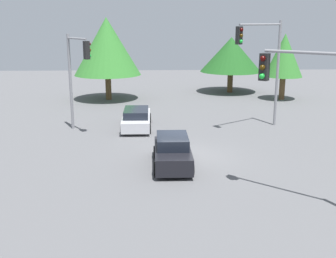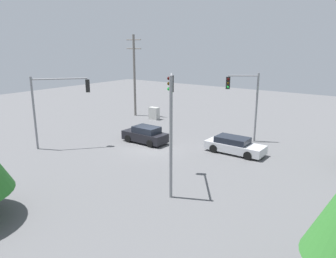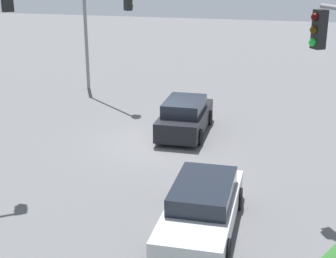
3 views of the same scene
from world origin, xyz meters
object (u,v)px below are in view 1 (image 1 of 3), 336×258
Objects in this scene: sedan_silver at (136,118)px; traffic_signal_cross at (264,56)px; sedan_dark at (172,152)px; traffic_signal_aux at (77,67)px; traffic_signal_main at (328,99)px.

traffic_signal_cross is at bearing -2.70° from sedan_silver.
traffic_signal_aux reaches higher than sedan_dark.
traffic_signal_main is 0.87× the size of traffic_signal_cross.
traffic_signal_cross is (-0.38, -8.16, 4.08)m from sedan_silver.
traffic_signal_aux is (6.75, 5.60, 3.41)m from sedan_dark.
traffic_signal_aux reaches higher than sedan_silver.
traffic_signal_main reaches higher than sedan_silver.
sedan_silver is at bearing -75.15° from sedan_dark.
sedan_silver is at bearing 69.66° from traffic_signal_aux.
traffic_signal_aux is (-0.87, 3.58, 3.48)m from sedan_silver.
traffic_signal_main is at bearing 137.21° from sedan_dark.
traffic_signal_aux is at bearing -32.92° from traffic_signal_cross.
sedan_silver is 1.15× the size of sedan_dark.
traffic_signal_cross is at bearing 58.35° from traffic_signal_aux.
traffic_signal_cross is at bearing -130.31° from sedan_dark.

